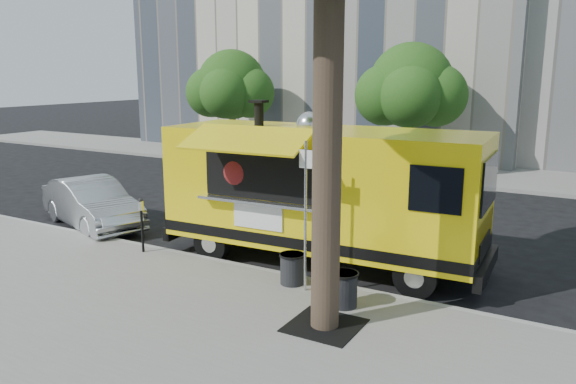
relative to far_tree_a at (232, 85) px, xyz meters
name	(u,v)px	position (x,y,z in m)	size (l,w,h in m)	color
ground	(278,262)	(10.00, -12.30, -3.78)	(120.00, 120.00, 0.00)	black
sidewalk	(162,323)	(10.00, -16.30, -3.70)	(60.00, 6.00, 0.15)	gray
curb	(257,271)	(10.00, -13.23, -3.70)	(60.00, 0.14, 0.16)	#999993
far_sidewalk	(435,172)	(10.00, 1.20, -3.70)	(60.00, 5.00, 0.15)	gray
tree_well	(325,325)	(12.60, -15.10, -3.62)	(1.20, 1.20, 0.02)	black
far_tree_a	(232,85)	(0.00, 0.00, 0.00)	(3.42, 3.42, 5.36)	#33261C
far_tree_b	(411,86)	(9.00, 0.40, 0.06)	(3.60, 3.60, 5.50)	#33261C
sign_post	(306,208)	(11.55, -13.85, -1.93)	(0.28, 0.06, 3.00)	silver
parking_meter	(142,219)	(7.00, -13.65, -2.79)	(0.11, 0.11, 1.33)	black
food_truck	(320,190)	(10.89, -11.88, -2.02)	(7.65, 3.77, 3.74)	yellow
sedan	(92,203)	(3.73, -12.30, -3.08)	(1.47, 4.23, 1.39)	#ABAEB2
trash_bin_left	(292,268)	(11.15, -13.67, -3.29)	(0.53, 0.53, 0.64)	black
trash_bin_right	(344,288)	(12.54, -14.17, -3.28)	(0.55, 0.55, 0.66)	black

